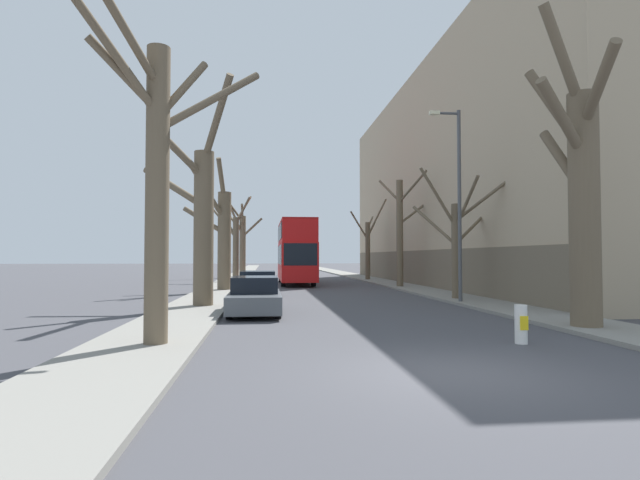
{
  "coord_description": "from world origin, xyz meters",
  "views": [
    {
      "loc": [
        -3.29,
        -8.5,
        2.04
      ],
      "look_at": [
        0.28,
        24.07,
        3.16
      ],
      "focal_mm": 28.0,
      "sensor_mm": 36.0,
      "label": 1
    }
  ],
  "objects_px": {
    "street_tree_left_3": "(235,241)",
    "street_tree_right_0": "(581,190)",
    "street_tree_left_1": "(202,218)",
    "street_tree_right_2": "(400,229)",
    "street_tree_right_3": "(368,246)",
    "double_decker_bus": "(296,249)",
    "lamp_post": "(457,196)",
    "street_tree_left_2": "(222,235)",
    "traffic_bollard": "(521,324)",
    "street_tree_left_0": "(157,173)",
    "parked_car_0": "(255,296)",
    "street_tree_left_4": "(242,241)",
    "street_tree_right_1": "(457,240)",
    "parked_car_1": "(258,286)"
  },
  "relations": [
    {
      "from": "street_tree_left_2",
      "to": "parked_car_0",
      "type": "xyz_separation_m",
      "value": [
        2.18,
        -11.93,
        -2.73
      ]
    },
    {
      "from": "parked_car_1",
      "to": "lamp_post",
      "type": "relative_size",
      "value": 0.48
    },
    {
      "from": "street_tree_left_0",
      "to": "street_tree_left_1",
      "type": "xyz_separation_m",
      "value": [
        -0.1,
        8.86,
        -0.32
      ]
    },
    {
      "from": "street_tree_right_0",
      "to": "parked_car_0",
      "type": "distance_m",
      "value": 10.97
    },
    {
      "from": "street_tree_left_0",
      "to": "traffic_bollard",
      "type": "height_order",
      "value": "street_tree_left_0"
    },
    {
      "from": "street_tree_right_3",
      "to": "double_decker_bus",
      "type": "xyz_separation_m",
      "value": [
        -6.56,
        -4.71,
        -0.38
      ]
    },
    {
      "from": "street_tree_right_1",
      "to": "double_decker_bus",
      "type": "xyz_separation_m",
      "value": [
        -6.66,
        15.18,
        -0.21
      ]
    },
    {
      "from": "street_tree_left_1",
      "to": "street_tree_left_2",
      "type": "height_order",
      "value": "street_tree_left_1"
    },
    {
      "from": "street_tree_right_2",
      "to": "double_decker_bus",
      "type": "xyz_separation_m",
      "value": [
        -6.58,
        5.65,
        -1.24
      ]
    },
    {
      "from": "street_tree_left_0",
      "to": "street_tree_right_3",
      "type": "xyz_separation_m",
      "value": [
        11.28,
        30.98,
        -0.9
      ]
    },
    {
      "from": "street_tree_right_1",
      "to": "parked_car_1",
      "type": "xyz_separation_m",
      "value": [
        -9.32,
        2.11,
        -2.21
      ]
    },
    {
      "from": "street_tree_left_2",
      "to": "street_tree_right_3",
      "type": "height_order",
      "value": "street_tree_left_2"
    },
    {
      "from": "street_tree_left_4",
      "to": "traffic_bollard",
      "type": "height_order",
      "value": "street_tree_left_4"
    },
    {
      "from": "street_tree_left_0",
      "to": "street_tree_right_0",
      "type": "bearing_deg",
      "value": 7.91
    },
    {
      "from": "lamp_post",
      "to": "traffic_bollard",
      "type": "bearing_deg",
      "value": -103.52
    },
    {
      "from": "street_tree_left_4",
      "to": "street_tree_right_2",
      "type": "height_order",
      "value": "street_tree_left_4"
    },
    {
      "from": "street_tree_left_4",
      "to": "street_tree_right_3",
      "type": "relative_size",
      "value": 1.17
    },
    {
      "from": "street_tree_left_0",
      "to": "street_tree_left_1",
      "type": "distance_m",
      "value": 8.86
    },
    {
      "from": "street_tree_left_1",
      "to": "street_tree_right_2",
      "type": "xyz_separation_m",
      "value": [
        11.39,
        11.76,
        0.28
      ]
    },
    {
      "from": "street_tree_left_3",
      "to": "street_tree_right_0",
      "type": "height_order",
      "value": "street_tree_right_0"
    },
    {
      "from": "street_tree_left_1",
      "to": "street_tree_left_4",
      "type": "distance_m",
      "value": 30.31
    },
    {
      "from": "traffic_bollard",
      "to": "street_tree_right_0",
      "type": "bearing_deg",
      "value": 32.58
    },
    {
      "from": "street_tree_right_2",
      "to": "street_tree_right_3",
      "type": "height_order",
      "value": "street_tree_right_2"
    },
    {
      "from": "street_tree_left_0",
      "to": "double_decker_bus",
      "type": "distance_m",
      "value": 26.72
    },
    {
      "from": "street_tree_left_1",
      "to": "lamp_post",
      "type": "distance_m",
      "value": 10.94
    },
    {
      "from": "street_tree_left_0",
      "to": "street_tree_left_4",
      "type": "height_order",
      "value": "street_tree_left_4"
    },
    {
      "from": "street_tree_right_2",
      "to": "lamp_post",
      "type": "height_order",
      "value": "lamp_post"
    },
    {
      "from": "double_decker_bus",
      "to": "traffic_bollard",
      "type": "height_order",
      "value": "double_decker_bus"
    },
    {
      "from": "parked_car_0",
      "to": "street_tree_right_0",
      "type": "bearing_deg",
      "value": -28.95
    },
    {
      "from": "street_tree_right_1",
      "to": "traffic_bollard",
      "type": "height_order",
      "value": "street_tree_right_1"
    },
    {
      "from": "street_tree_left_3",
      "to": "street_tree_right_3",
      "type": "distance_m",
      "value": 11.41
    },
    {
      "from": "parked_car_0",
      "to": "street_tree_left_2",
      "type": "bearing_deg",
      "value": 100.35
    },
    {
      "from": "street_tree_right_0",
      "to": "street_tree_right_3",
      "type": "bearing_deg",
      "value": 89.88
    },
    {
      "from": "street_tree_right_0",
      "to": "traffic_bollard",
      "type": "height_order",
      "value": "street_tree_right_0"
    },
    {
      "from": "street_tree_left_2",
      "to": "street_tree_right_0",
      "type": "relative_size",
      "value": 0.88
    },
    {
      "from": "street_tree_right_2",
      "to": "traffic_bollard",
      "type": "distance_m",
      "value": 21.3
    },
    {
      "from": "street_tree_right_3",
      "to": "lamp_post",
      "type": "xyz_separation_m",
      "value": [
        -0.51,
        -21.51,
        1.69
      ]
    },
    {
      "from": "parked_car_0",
      "to": "double_decker_bus",
      "type": "bearing_deg",
      "value": 82.29
    },
    {
      "from": "lamp_post",
      "to": "traffic_bollard",
      "type": "xyz_separation_m",
      "value": [
        -2.33,
        -9.68,
        -4.26
      ]
    },
    {
      "from": "double_decker_bus",
      "to": "parked_car_0",
      "type": "relative_size",
      "value": 2.35
    },
    {
      "from": "street_tree_left_4",
      "to": "street_tree_right_1",
      "type": "height_order",
      "value": "street_tree_left_4"
    },
    {
      "from": "street_tree_right_0",
      "to": "parked_car_1",
      "type": "bearing_deg",
      "value": 128.2
    },
    {
      "from": "street_tree_left_2",
      "to": "traffic_bollard",
      "type": "relative_size",
      "value": 8.53
    },
    {
      "from": "street_tree_right_0",
      "to": "street_tree_right_2",
      "type": "height_order",
      "value": "street_tree_right_0"
    },
    {
      "from": "street_tree_right_0",
      "to": "traffic_bollard",
      "type": "relative_size",
      "value": 9.75
    },
    {
      "from": "traffic_bollard",
      "to": "parked_car_0",
      "type": "bearing_deg",
      "value": 133.04
    },
    {
      "from": "traffic_bollard",
      "to": "parked_car_1",
      "type": "bearing_deg",
      "value": 115.46
    },
    {
      "from": "street_tree_left_2",
      "to": "street_tree_right_0",
      "type": "xyz_separation_m",
      "value": [
        11.34,
        -16.99,
        0.56
      ]
    },
    {
      "from": "street_tree_right_0",
      "to": "street_tree_right_3",
      "type": "relative_size",
      "value": 1.27
    },
    {
      "from": "street_tree_right_1",
      "to": "parked_car_0",
      "type": "distance_m",
      "value": 10.57
    }
  ]
}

